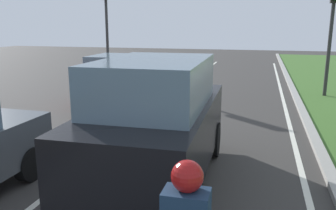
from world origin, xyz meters
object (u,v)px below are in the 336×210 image
Objects in this scene: car_hatchback_far at (116,79)px; traffic_light_overhead_left at (105,11)px; car_suv_ahead at (157,121)px; traffic_light_near_right at (333,14)px.

car_hatchback_far is 0.73× the size of traffic_light_overhead_left.
car_suv_ahead is 0.89× the size of traffic_light_overhead_left.
traffic_light_near_right is (4.26, 9.08, 2.08)m from car_suv_ahead.
car_suv_ahead is at bearing -61.33° from traffic_light_overhead_left.
car_suv_ahead is 6.96m from car_hatchback_far.
car_suv_ahead is at bearing -62.62° from car_hatchback_far.
car_hatchback_far is 8.55m from traffic_light_near_right.
traffic_light_near_right is at bearing 63.39° from car_suv_ahead.
traffic_light_overhead_left is (-5.99, 10.96, 2.32)m from car_suv_ahead.
car_hatchback_far is 0.77× the size of traffic_light_near_right.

